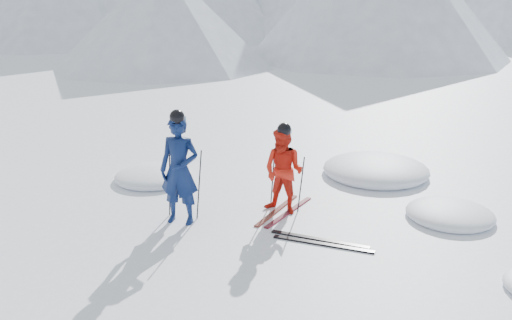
% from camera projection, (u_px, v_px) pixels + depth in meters
% --- Properties ---
extents(ground, '(160.00, 160.00, 0.00)m').
position_uv_depth(ground, '(355.00, 244.00, 8.95)').
color(ground, white).
rests_on(ground, ground).
extents(skier_blue, '(0.76, 0.54, 1.97)m').
position_uv_depth(skier_blue, '(179.00, 170.00, 9.54)').
color(skier_blue, '#0B1B47').
rests_on(skier_blue, ground).
extents(skier_red, '(0.87, 0.73, 1.63)m').
position_uv_depth(skier_red, '(284.00, 171.00, 10.03)').
color(skier_red, red).
rests_on(skier_red, ground).
extents(pole_blue_left, '(0.13, 0.09, 1.31)m').
position_uv_depth(pole_blue_left, '(170.00, 183.00, 9.87)').
color(pole_blue_left, black).
rests_on(pole_blue_left, ground).
extents(pole_blue_right, '(0.13, 0.08, 1.31)m').
position_uv_depth(pole_blue_right, '(199.00, 185.00, 9.77)').
color(pole_blue_right, black).
rests_on(pole_blue_right, ground).
extents(pole_red_left, '(0.11, 0.09, 1.08)m').
position_uv_depth(pole_red_left, '(273.00, 179.00, 10.43)').
color(pole_red_left, black).
rests_on(pole_red_left, ground).
extents(pole_red_right, '(0.11, 0.08, 1.08)m').
position_uv_depth(pole_red_right, '(301.00, 184.00, 10.14)').
color(pole_red_right, black).
rests_on(pole_red_right, ground).
extents(ski_worn_left, '(0.29, 1.70, 0.03)m').
position_uv_depth(ski_worn_left, '(277.00, 210.00, 10.31)').
color(ski_worn_left, black).
rests_on(ski_worn_left, ground).
extents(ski_worn_right, '(0.40, 1.69, 0.03)m').
position_uv_depth(ski_worn_right, '(289.00, 212.00, 10.22)').
color(ski_worn_right, black).
rests_on(ski_worn_right, ground).
extents(ski_loose_a, '(1.70, 0.14, 0.03)m').
position_uv_depth(ski_loose_a, '(319.00, 239.00, 9.09)').
color(ski_loose_a, black).
rests_on(ski_loose_a, ground).
extents(ski_loose_b, '(1.70, 0.10, 0.03)m').
position_uv_depth(ski_loose_b, '(323.00, 244.00, 8.92)').
color(ski_loose_b, black).
rests_on(ski_loose_b, ground).
extents(snow_lumps, '(9.01, 5.97, 0.53)m').
position_uv_depth(snow_lumps, '(346.00, 187.00, 11.59)').
color(snow_lumps, white).
rests_on(snow_lumps, ground).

